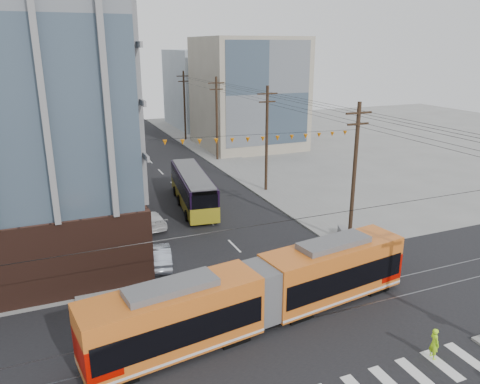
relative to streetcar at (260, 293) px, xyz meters
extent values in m
plane|color=slate|center=(2.62, -3.75, -1.87)|extent=(160.00, 160.00, 0.00)
cube|color=#8C99A5|center=(-14.38, 48.25, 7.13)|extent=(18.00, 16.00, 18.00)
cube|color=gray|center=(18.62, 44.25, 6.13)|extent=(14.00, 14.00, 16.00)
cube|color=gray|center=(-11.38, 68.25, 8.13)|extent=(16.00, 18.00, 20.00)
cube|color=#8C99A5|center=(20.62, 64.25, 5.13)|extent=(16.00, 16.00, 14.00)
cylinder|color=black|center=(11.12, 52.25, 3.63)|extent=(0.30, 0.30, 11.00)
imported|color=#A8B2C4|center=(-3.41, 9.29, -1.18)|extent=(2.23, 4.41, 1.39)
imported|color=silver|center=(-2.42, 16.81, -1.23)|extent=(2.24, 4.59, 1.29)
imported|color=#43464E|center=(-3.43, 19.08, -1.21)|extent=(2.39, 4.89, 1.34)
imported|color=#B3FF1C|center=(6.63, -6.10, -1.05)|extent=(0.50, 0.66, 1.65)
cube|color=slate|center=(10.92, 7.28, -1.47)|extent=(2.31, 4.06, 0.80)
camera|label=1|loc=(-9.84, -20.56, 13.01)|focal=35.00mm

